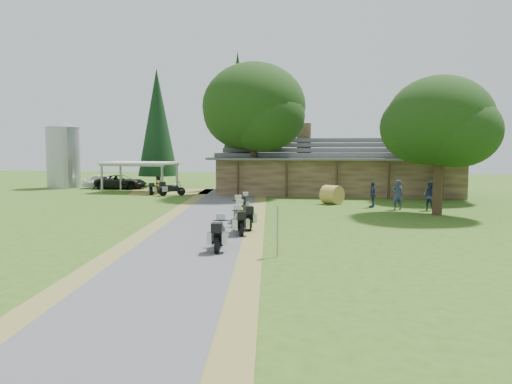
% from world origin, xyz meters
% --- Properties ---
extents(ground, '(120.00, 120.00, 0.00)m').
position_xyz_m(ground, '(0.00, 0.00, 0.00)').
color(ground, '#324E16').
rests_on(ground, ground).
extents(driveway, '(51.95, 51.95, 0.00)m').
position_xyz_m(driveway, '(-0.50, 4.00, 0.00)').
color(driveway, '#4D4D50').
rests_on(driveway, ground).
extents(lodge, '(21.40, 9.40, 4.90)m').
position_xyz_m(lodge, '(6.00, 24.00, 2.45)').
color(lodge, brown).
rests_on(lodge, ground).
extents(silo, '(3.41, 3.41, 6.54)m').
position_xyz_m(silo, '(-21.12, 25.63, 3.27)').
color(silo, gray).
rests_on(silo, ground).
extents(carport, '(6.43, 4.40, 2.72)m').
position_xyz_m(carport, '(-11.62, 22.29, 1.36)').
color(carport, silver).
rests_on(carport, ground).
extents(car_white_sedan, '(3.47, 5.67, 1.76)m').
position_xyz_m(car_white_sedan, '(-16.72, 25.50, 0.88)').
color(car_white_sedan, white).
rests_on(car_white_sedan, ground).
extents(car_dark_suv, '(2.75, 5.52, 2.04)m').
position_xyz_m(car_dark_suv, '(-14.79, 25.13, 1.02)').
color(car_dark_suv, black).
rests_on(car_dark_suv, ground).
extents(motorcycle_row_a, '(0.87, 2.00, 1.32)m').
position_xyz_m(motorcycle_row_a, '(1.64, -1.83, 0.66)').
color(motorcycle_row_a, navy).
rests_on(motorcycle_row_a, ground).
extents(motorcycle_row_b, '(1.16, 1.97, 1.28)m').
position_xyz_m(motorcycle_row_b, '(1.70, 1.83, 0.64)').
color(motorcycle_row_b, '#B5BABE').
rests_on(motorcycle_row_b, ground).
extents(motorcycle_row_c, '(1.53, 2.03, 1.35)m').
position_xyz_m(motorcycle_row_c, '(1.57, 3.40, 0.67)').
color(motorcycle_row_c, '#F2D600').
rests_on(motorcycle_row_c, ground).
extents(motorcycle_row_d, '(1.22, 2.08, 1.35)m').
position_xyz_m(motorcycle_row_d, '(0.90, 5.75, 0.68)').
color(motorcycle_row_d, '#C8511C').
rests_on(motorcycle_row_d, ground).
extents(motorcycle_row_e, '(0.68, 1.80, 1.21)m').
position_xyz_m(motorcycle_row_e, '(0.50, 9.35, 0.60)').
color(motorcycle_row_e, black).
rests_on(motorcycle_row_e, ground).
extents(motorcycle_carport_a, '(0.80, 1.77, 1.17)m').
position_xyz_m(motorcycle_carport_a, '(-9.34, 20.09, 0.58)').
color(motorcycle_carport_a, '#DCBF03').
rests_on(motorcycle_carport_a, ground).
extents(motorcycle_carport_b, '(2.01, 1.58, 1.34)m').
position_xyz_m(motorcycle_carport_b, '(-7.56, 19.22, 0.67)').
color(motorcycle_carport_b, gray).
rests_on(motorcycle_carport_b, ground).
extents(person_a, '(0.74, 0.61, 2.26)m').
position_xyz_m(person_a, '(9.91, 12.49, 1.13)').
color(person_a, navy).
rests_on(person_a, ground).
extents(person_b, '(0.76, 0.74, 2.19)m').
position_xyz_m(person_b, '(11.92, 12.56, 1.09)').
color(person_b, navy).
rests_on(person_b, ground).
extents(person_c, '(0.56, 0.67, 2.04)m').
position_xyz_m(person_c, '(8.42, 13.62, 1.02)').
color(person_c, navy).
rests_on(person_c, ground).
extents(hay_bale, '(1.79, 1.80, 1.33)m').
position_xyz_m(hay_bale, '(5.70, 15.14, 0.67)').
color(hay_bale, '#A8823D').
rests_on(hay_bale, ground).
extents(sign_post, '(0.34, 0.06, 1.87)m').
position_xyz_m(sign_post, '(4.02, -2.68, 0.93)').
color(sign_post, gray).
rests_on(sign_post, ground).
extents(oak_lodge_left, '(8.47, 8.47, 11.88)m').
position_xyz_m(oak_lodge_left, '(-0.80, 20.29, 5.94)').
color(oak_lodge_left, black).
rests_on(oak_lodge_left, ground).
extents(oak_lodge_right, '(6.71, 6.71, 9.30)m').
position_xyz_m(oak_lodge_right, '(13.76, 19.12, 4.65)').
color(oak_lodge_right, black).
rests_on(oak_lodge_right, ground).
extents(oak_driveway, '(6.16, 6.16, 8.97)m').
position_xyz_m(oak_driveway, '(11.94, 10.23, 4.49)').
color(oak_driveway, black).
rests_on(oak_driveway, ground).
extents(cedar_near, '(3.56, 3.56, 13.11)m').
position_xyz_m(cedar_near, '(-3.48, 26.65, 6.55)').
color(cedar_near, black).
rests_on(cedar_near, ground).
extents(cedar_far, '(4.11, 4.11, 12.21)m').
position_xyz_m(cedar_far, '(-12.61, 29.43, 6.10)').
color(cedar_far, black).
rests_on(cedar_far, ground).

